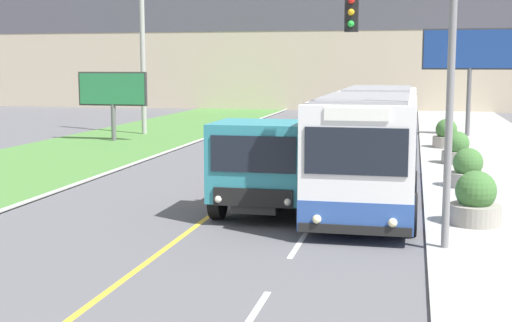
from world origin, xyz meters
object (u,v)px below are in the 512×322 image
object	(u,v)px
city_bus	(372,142)
car_distant	(334,136)
planter_round_far	(446,135)
planter_round_near	(475,201)
billboard_small	(113,91)
utility_pole_far	(142,38)
traffic_light_mast	(418,76)
planter_round_third	(457,150)
billboard_large	(470,53)
planter_round_second	(468,170)
dump_truck	(269,166)

from	to	relation	value
city_bus	car_distant	bearing A→B (deg)	102.17
city_bus	planter_round_far	world-z (taller)	city_bus
planter_round_near	city_bus	bearing A→B (deg)	124.95
billboard_small	planter_round_near	world-z (taller)	billboard_small
utility_pole_far	billboard_small	xyz separation A→B (m)	(-0.20, -3.77, -2.81)
utility_pole_far	traffic_light_mast	size ratio (longest dim) A/B	1.83
planter_round_near	planter_round_far	world-z (taller)	planter_round_far
car_distant	traffic_light_mast	size ratio (longest dim) A/B	0.74
utility_pole_far	planter_round_near	xyz separation A→B (m)	(16.39, -20.12, -4.72)
planter_round_third	planter_round_far	xyz separation A→B (m)	(-0.18, 5.50, 0.03)
car_distant	city_bus	bearing A→B (deg)	-77.83
city_bus	billboard_large	size ratio (longest dim) A/B	2.21
utility_pole_far	planter_round_second	bearing A→B (deg)	-41.39
traffic_light_mast	planter_round_third	bearing A→B (deg)	83.08
planter_round_second	planter_round_far	world-z (taller)	planter_round_far
city_bus	planter_round_second	distance (m)	3.47
car_distant	planter_round_second	world-z (taller)	car_distant
car_distant	traffic_light_mast	world-z (taller)	traffic_light_mast
car_distant	planter_round_far	world-z (taller)	car_distant
traffic_light_mast	billboard_large	bearing A→B (deg)	83.53
billboard_large	dump_truck	bearing A→B (deg)	-106.94
planter_round_far	billboard_large	bearing A→B (deg)	76.89
car_distant	utility_pole_far	xyz separation A→B (m)	(-11.31, 5.25, 4.69)
planter_round_second	planter_round_far	size ratio (longest dim) A/B	0.93
dump_truck	planter_round_near	xyz separation A→B (m)	(5.25, -0.66, -0.60)
utility_pole_far	traffic_light_mast	bearing A→B (deg)	-56.49
dump_truck	planter_round_third	world-z (taller)	dump_truck
utility_pole_far	planter_round_third	size ratio (longest dim) A/B	8.42
traffic_light_mast	planter_round_near	xyz separation A→B (m)	(1.46, 2.45, -3.06)
utility_pole_far	planter_round_third	distance (m)	19.50
city_bus	car_distant	size ratio (longest dim) A/B	3.00
dump_truck	traffic_light_mast	world-z (taller)	traffic_light_mast
city_bus	traffic_light_mast	xyz separation A→B (m)	(1.27, -6.34, 2.11)
dump_truck	car_distant	distance (m)	14.22
car_distant	dump_truck	bearing A→B (deg)	-90.66
traffic_light_mast	planter_round_third	world-z (taller)	traffic_light_mast
dump_truck	planter_round_third	size ratio (longest dim) A/B	5.02
dump_truck	planter_round_far	size ratio (longest dim) A/B	4.74
city_bus	planter_round_second	bearing A→B (deg)	28.78
car_distant	planter_round_far	xyz separation A→B (m)	(5.08, 1.62, -0.02)
billboard_large	planter_round_second	size ratio (longest dim) A/B	4.68
planter_round_near	utility_pole_far	bearing A→B (deg)	129.18
billboard_large	planter_round_far	xyz separation A→B (m)	(-1.37, -5.87, -3.84)
traffic_light_mast	planter_round_second	size ratio (longest dim) A/B	4.67
dump_truck	car_distant	size ratio (longest dim) A/B	1.48
planter_round_near	planter_round_third	xyz separation A→B (m)	(0.18, 10.99, -0.02)
city_bus	planter_round_third	size ratio (longest dim) A/B	10.20
planter_round_far	city_bus	bearing A→B (deg)	-102.15
traffic_light_mast	planter_round_third	distance (m)	13.88
utility_pole_far	billboard_small	distance (m)	4.71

